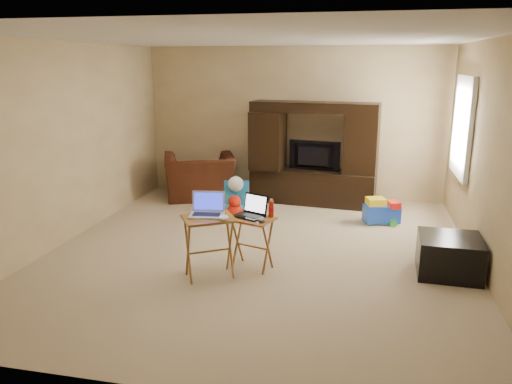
% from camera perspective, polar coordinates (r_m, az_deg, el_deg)
% --- Properties ---
extents(floor, '(5.50, 5.50, 0.00)m').
position_cam_1_polar(floor, '(6.13, 0.40, -6.78)').
color(floor, '#C2B086').
rests_on(floor, ground).
extents(ceiling, '(5.50, 5.50, 0.00)m').
position_cam_1_polar(ceiling, '(5.72, 0.45, 17.24)').
color(ceiling, silver).
rests_on(ceiling, ground).
extents(wall_back, '(5.00, 0.00, 5.00)m').
position_cam_1_polar(wall_back, '(8.48, 4.29, 7.89)').
color(wall_back, tan).
rests_on(wall_back, ground).
extents(wall_front, '(5.00, 0.00, 5.00)m').
position_cam_1_polar(wall_front, '(3.23, -9.71, -3.44)').
color(wall_front, tan).
rests_on(wall_front, ground).
extents(wall_left, '(0.00, 5.50, 5.50)m').
position_cam_1_polar(wall_left, '(6.76, -20.88, 5.25)').
color(wall_left, tan).
rests_on(wall_left, ground).
extents(wall_right, '(0.00, 5.50, 5.50)m').
position_cam_1_polar(wall_right, '(5.83, 25.29, 3.44)').
color(wall_right, tan).
rests_on(wall_right, ground).
extents(window_pane, '(0.00, 1.20, 1.20)m').
position_cam_1_polar(window_pane, '(7.31, 22.68, 6.91)').
color(window_pane, white).
rests_on(window_pane, ground).
extents(window_frame, '(0.06, 1.14, 1.34)m').
position_cam_1_polar(window_frame, '(7.30, 22.52, 6.92)').
color(window_frame, white).
rests_on(window_frame, ground).
extents(entertainment_center, '(2.04, 0.70, 1.64)m').
position_cam_1_polar(entertainment_center, '(8.06, 6.56, 4.37)').
color(entertainment_center, black).
rests_on(entertainment_center, floor).
extents(television, '(0.84, 0.24, 0.48)m').
position_cam_1_polar(television, '(8.02, 6.52, 4.08)').
color(television, black).
rests_on(television, entertainment_center).
extents(recliner, '(1.43, 1.35, 0.74)m').
position_cam_1_polar(recliner, '(8.47, -6.47, 1.78)').
color(recliner, '#421C0E').
rests_on(recliner, floor).
extents(child_rocker, '(0.44, 0.48, 0.51)m').
position_cam_1_polar(child_rocker, '(7.49, -2.55, -0.77)').
color(child_rocker, '#1A6490').
rests_on(child_rocker, floor).
extents(plush_toy, '(0.35, 0.29, 0.39)m').
position_cam_1_polar(plush_toy, '(7.21, -2.46, -1.86)').
color(plush_toy, red).
rests_on(plush_toy, floor).
extents(push_toy, '(0.58, 0.49, 0.38)m').
position_cam_1_polar(push_toy, '(7.34, 14.17, -2.06)').
color(push_toy, blue).
rests_on(push_toy, floor).
extents(ottoman, '(0.68, 0.68, 0.42)m').
position_cam_1_polar(ottoman, '(5.83, 21.20, -6.81)').
color(ottoman, black).
rests_on(ottoman, floor).
extents(tray_table_left, '(0.66, 0.62, 0.67)m').
position_cam_1_polar(tray_table_left, '(5.34, -5.37, -6.31)').
color(tray_table_left, '#9E6726').
rests_on(tray_table_left, floor).
extents(tray_table_right, '(0.54, 0.48, 0.59)m').
position_cam_1_polar(tray_table_right, '(5.57, -0.43, -5.85)').
color(tray_table_right, '#A06526').
rests_on(tray_table_right, floor).
extents(laptop_left, '(0.39, 0.33, 0.24)m').
position_cam_1_polar(laptop_left, '(5.24, -5.70, -1.50)').
color(laptop_left, silver).
rests_on(laptop_left, tray_table_left).
extents(laptop_right, '(0.38, 0.36, 0.24)m').
position_cam_1_polar(laptop_right, '(5.46, -0.80, -1.68)').
color(laptop_right, black).
rests_on(laptop_right, tray_table_right).
extents(mouse_left, '(0.10, 0.15, 0.06)m').
position_cam_1_polar(mouse_left, '(5.11, -3.66, -2.95)').
color(mouse_left, white).
rests_on(mouse_left, tray_table_left).
extents(mouse_right, '(0.09, 0.13, 0.05)m').
position_cam_1_polar(mouse_right, '(5.32, 0.65, -3.19)').
color(mouse_right, '#3D3D42').
rests_on(mouse_right, tray_table_right).
extents(water_bottle, '(0.06, 0.06, 0.18)m').
position_cam_1_polar(water_bottle, '(5.48, 1.75, -1.96)').
color(water_bottle, '#B9200B').
rests_on(water_bottle, tray_table_right).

